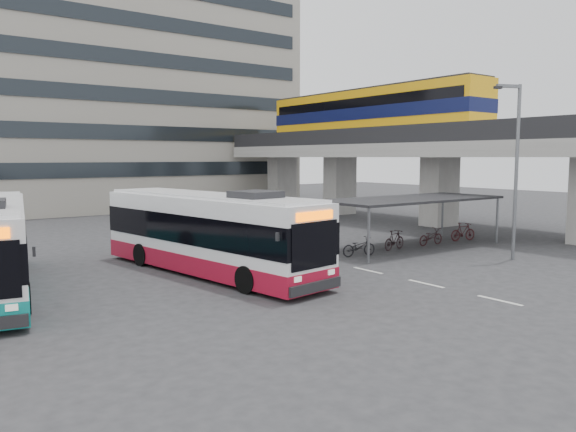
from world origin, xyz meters
TOP-DOWN VIEW (x-y plane):
  - ground at (0.00, 0.00)m, footprint 120.00×120.00m
  - viaduct at (17.00, 13.48)m, footprint 8.00×32.00m
  - bike_shelter at (8.45, 3.00)m, footprint 10.00×4.00m
  - office_block at (6.00, 36.00)m, footprint 30.00×15.00m
  - road_markings at (2.50, -3.00)m, footprint 0.15×7.60m
  - bus_main at (-2.94, 3.45)m, footprint 4.09×11.73m
  - pedestrian at (-1.14, 5.18)m, footprint 0.47×0.71m
  - lamp_post at (9.41, -2.08)m, footprint 1.31×0.62m

SIDE VIEW (x-z plane):
  - ground at x=0.00m, z-range 0.00..0.00m
  - road_markings at x=2.50m, z-range 0.00..0.01m
  - pedestrian at x=-1.14m, z-range 0.00..1.92m
  - bus_main at x=-2.94m, z-range -0.12..3.28m
  - bike_shelter at x=8.45m, z-range 0.37..2.91m
  - lamp_post at x=9.41m, z-range 0.54..8.32m
  - viaduct at x=17.00m, z-range 1.39..11.07m
  - office_block at x=6.00m, z-range 0.00..25.00m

